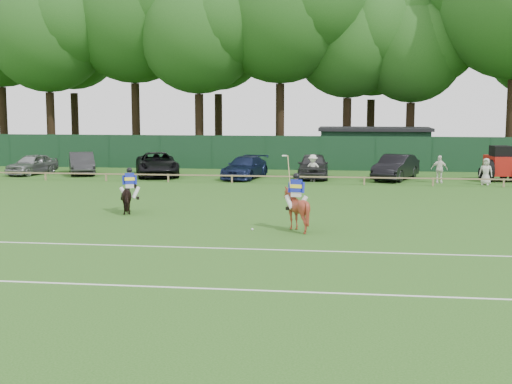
% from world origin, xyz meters
% --- Properties ---
extents(ground, '(160.00, 160.00, 0.00)m').
position_xyz_m(ground, '(0.00, 0.00, 0.00)').
color(ground, '#1E4C14').
rests_on(ground, ground).
extents(horse_dark, '(1.30, 1.83, 1.41)m').
position_xyz_m(horse_dark, '(-5.50, 5.89, 0.70)').
color(horse_dark, black).
rests_on(horse_dark, ground).
extents(horse_chestnut, '(1.54, 1.67, 1.63)m').
position_xyz_m(horse_chestnut, '(2.08, 2.63, 0.82)').
color(horse_chestnut, maroon).
rests_on(horse_chestnut, ground).
extents(sedan_silver, '(2.58, 4.42, 1.41)m').
position_xyz_m(sedan_silver, '(-17.46, 21.30, 0.71)').
color(sedan_silver, '#929396').
rests_on(sedan_silver, ground).
extents(sedan_grey, '(3.35, 4.81, 1.50)m').
position_xyz_m(sedan_grey, '(-14.16, 21.93, 0.75)').
color(sedan_grey, '#2B2B2D').
rests_on(sedan_grey, ground).
extents(suv_black, '(4.37, 6.24, 1.58)m').
position_xyz_m(suv_black, '(-8.66, 21.34, 0.79)').
color(suv_black, black).
rests_on(suv_black, ground).
extents(sedan_navy, '(2.88, 5.18, 1.42)m').
position_xyz_m(sedan_navy, '(-2.60, 20.73, 0.71)').
color(sedan_navy, '#131D3E').
rests_on(sedan_navy, ground).
extents(hatch_grey, '(2.07, 4.85, 1.63)m').
position_xyz_m(hatch_grey, '(1.78, 21.38, 0.82)').
color(hatch_grey, '#2E2D30').
rests_on(hatch_grey, ground).
extents(estate_black, '(3.38, 5.14, 1.60)m').
position_xyz_m(estate_black, '(7.03, 21.17, 0.80)').
color(estate_black, black).
rests_on(estate_black, ground).
extents(spectator_left, '(1.14, 0.73, 1.68)m').
position_xyz_m(spectator_left, '(1.85, 19.49, 0.84)').
color(spectator_left, silver).
rests_on(spectator_left, ground).
extents(spectator_mid, '(0.99, 0.43, 1.68)m').
position_xyz_m(spectator_mid, '(9.56, 19.77, 0.84)').
color(spectator_mid, white).
rests_on(spectator_mid, ground).
extents(spectator_right, '(0.92, 0.76, 1.60)m').
position_xyz_m(spectator_right, '(12.17, 19.00, 0.80)').
color(spectator_right, beige).
rests_on(spectator_right, ground).
extents(rider_dark, '(0.91, 0.55, 1.41)m').
position_xyz_m(rider_dark, '(-5.50, 5.88, 1.37)').
color(rider_dark, silver).
rests_on(rider_dark, ground).
extents(rider_chestnut, '(0.93, 0.65, 2.05)m').
position_xyz_m(rider_chestnut, '(2.08, 2.62, 1.56)').
color(rider_chestnut, silver).
rests_on(rider_chestnut, ground).
extents(polo_ball, '(0.09, 0.09, 0.09)m').
position_xyz_m(polo_ball, '(0.44, 2.38, 0.04)').
color(polo_ball, silver).
rests_on(polo_ball, ground).
extents(pitch_lines, '(60.00, 5.10, 0.01)m').
position_xyz_m(pitch_lines, '(0.00, -3.50, 0.01)').
color(pitch_lines, silver).
rests_on(pitch_lines, ground).
extents(pitch_rail, '(62.10, 0.10, 0.50)m').
position_xyz_m(pitch_rail, '(0.00, 18.00, 0.45)').
color(pitch_rail, '#997F5B').
rests_on(pitch_rail, ground).
extents(perimeter_fence, '(92.08, 0.08, 2.50)m').
position_xyz_m(perimeter_fence, '(0.00, 27.00, 1.25)').
color(perimeter_fence, '#14351E').
rests_on(perimeter_fence, ground).
extents(utility_shed, '(8.40, 4.40, 3.04)m').
position_xyz_m(utility_shed, '(6.00, 30.00, 1.54)').
color(utility_shed, '#14331E').
rests_on(utility_shed, ground).
extents(tree_row, '(96.00, 12.00, 21.00)m').
position_xyz_m(tree_row, '(2.00, 35.00, 0.00)').
color(tree_row, '#26561C').
rests_on(tree_row, ground).
extents(tractor, '(2.09, 2.85, 2.22)m').
position_xyz_m(tractor, '(13.40, 21.36, 1.05)').
color(tractor, '#A8150F').
rests_on(tractor, ground).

